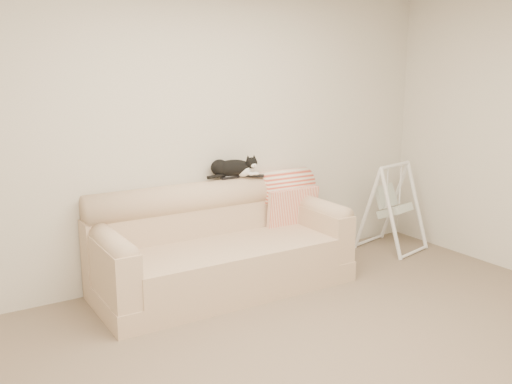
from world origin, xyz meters
The scene contains 8 objects.
ground_plane centered at (0.00, 0.00, 0.00)m, with size 5.00×5.00×0.00m, color #6E5D4E.
room_shell centered at (0.00, 0.00, 1.53)m, with size 5.04×4.04×2.60m.
sofa centered at (-0.04, 1.62, 0.35)m, with size 2.20×0.93×0.90m.
remote_a centered at (0.21, 1.87, 0.91)m, with size 0.18×0.06×0.03m.
remote_b centered at (0.45, 1.83, 0.91)m, with size 0.17×0.13×0.02m.
tuxedo_cat centered at (0.24, 1.87, 0.99)m, with size 0.50×0.26×0.20m.
throw_blanket centered at (0.79, 1.84, 0.72)m, with size 0.55×0.38×0.58m.
baby_swing centered at (2.00, 1.61, 0.46)m, with size 0.68×0.71×0.92m.
Camera 1 is at (-2.26, -2.57, 1.91)m, focal length 40.00 mm.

